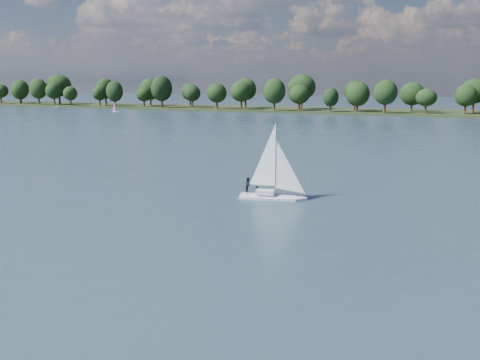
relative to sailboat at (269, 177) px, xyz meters
name	(u,v)px	position (x,y,z in m)	size (l,w,h in m)	color
ground	(388,142)	(4.45, 64.68, -2.61)	(700.00, 700.00, 0.00)	#233342
far_shore	(428,114)	(4.45, 176.68, -2.61)	(660.00, 40.00, 1.50)	black
sailboat	(269,177)	(0.00, 0.00, 0.00)	(7.38, 3.52, 9.37)	silver
dinghy_pink	(115,109)	(-121.76, 136.34, -1.58)	(2.94, 1.77, 4.39)	white
pontoon	(57,107)	(-171.67, 155.86, -2.61)	(4.00, 2.00, 0.50)	#525456
treeline	(428,94)	(4.41, 172.62, 5.44)	(562.91, 73.96, 18.48)	black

